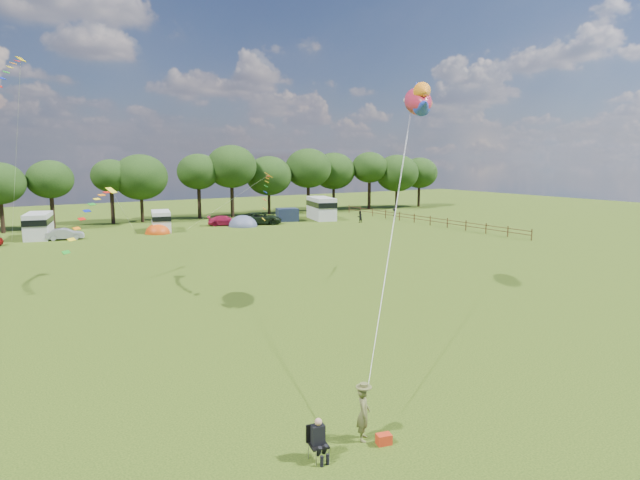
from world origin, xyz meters
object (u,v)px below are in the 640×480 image
car_c (225,221)px  walker_a (360,217)px  campervan_b (39,225)px  camp_chair (318,434)px  walker_b (394,214)px  car_d (260,218)px  car_b (65,234)px  tent_greyblue (243,226)px  tent_orange (158,233)px  campervan_d (321,207)px  fish_kite (419,101)px  campervan_c (161,220)px  kite_flyer (363,414)px

car_c → walker_a: (16.27, -6.53, 0.15)m
campervan_b → camp_chair: bearing=-164.3°
walker_b → walker_a: bearing=-36.6°
walker_a → car_d: bearing=-28.5°
walker_a → car_b: bearing=-11.6°
car_c → tent_greyblue: bearing=-113.9°
tent_greyblue → car_d: bearing=12.8°
walker_a → walker_b: size_ratio=0.97×
walker_a → tent_orange: bearing=-13.3°
car_d → tent_orange: size_ratio=1.83×
campervan_d → tent_orange: size_ratio=2.16×
fish_kite → walker_a: size_ratio=2.75×
campervan_b → campervan_d: campervan_d is taller
campervan_c → walker_b: size_ratio=3.23×
campervan_d → fish_kite: bearing=170.4°
kite_flyer → car_d: bearing=16.5°
car_c → kite_flyer: 53.48m
campervan_c → campervan_b: bearing=97.5°
campervan_c → walker_a: campervan_c is taller
car_d → tent_greyblue: car_d is taller
car_b → car_c: (18.65, 2.28, 0.02)m
car_b → camp_chair: 48.96m
car_c → camp_chair: 54.20m
campervan_c → tent_greyblue: bearing=-82.4°
campervan_b → campervan_d: 34.91m
car_d → campervan_b: bearing=109.7°
car_d → camp_chair: 54.63m
car_c → camp_chair: camp_chair is taller
tent_orange → kite_flyer: 48.87m
kite_flyer → campervan_c: bearing=29.9°
kite_flyer → walker_b: kite_flyer is taller
car_c → car_d: (4.31, -1.23, 0.16)m
campervan_d → walker_b: (8.41, -5.65, -0.84)m
car_c → campervan_c: campervan_c is taller
camp_chair → fish_kite: size_ratio=0.30×
campervan_b → walker_b: bearing=-86.3°
car_b → car_d: size_ratio=0.60×
tent_orange → walker_a: (25.42, -3.87, 0.75)m
car_d → kite_flyer: size_ratio=3.40×
tent_orange → walker_b: bearing=-6.4°
car_b → tent_orange: (9.50, -0.38, -0.58)m
walker_b → fish_kite: bearing=12.1°
car_d → campervan_b: 25.24m
campervan_d → tent_orange: (-23.18, -2.12, -1.62)m
car_d → campervan_b: (-25.19, 1.55, 0.67)m
camp_chair → walker_b: (40.15, 45.04, 0.04)m
camp_chair → fish_kite: bearing=50.2°
car_c → walker_a: 17.53m
car_d → car_b: bearing=115.8°
campervan_b → tent_orange: 12.18m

